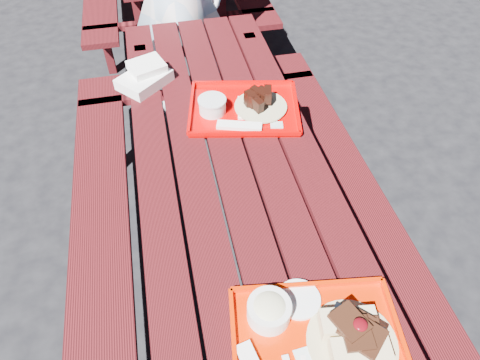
{
  "coord_description": "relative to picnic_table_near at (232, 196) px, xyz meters",
  "views": [
    {
      "loc": [
        -0.22,
        -1.16,
        1.95
      ],
      "look_at": [
        0.0,
        -0.15,
        0.82
      ],
      "focal_mm": 32.0,
      "sensor_mm": 36.0,
      "label": 1
    }
  ],
  "objects": [
    {
      "name": "white_cloth",
      "position": [
        -0.29,
        0.63,
        0.23
      ],
      "size": [
        0.29,
        0.28,
        0.09
      ],
      "color": "white",
      "rests_on": "picnic_table_near"
    },
    {
      "name": "far_tray",
      "position": [
        0.11,
        0.31,
        0.21
      ],
      "size": [
        0.54,
        0.46,
        0.08
      ],
      "color": "#C80000",
      "rests_on": "picnic_table_near"
    },
    {
      "name": "ground",
      "position": [
        0.0,
        0.0,
        -0.56
      ],
      "size": [
        60.0,
        60.0,
        0.0
      ],
      "primitive_type": "plane",
      "color": "black",
      "rests_on": "ground"
    },
    {
      "name": "near_tray",
      "position": [
        0.09,
        -0.73,
        0.23
      ],
      "size": [
        0.53,
        0.44,
        0.15
      ],
      "color": "red",
      "rests_on": "picnic_table_near"
    },
    {
      "name": "picnic_table_near",
      "position": [
        0.0,
        0.0,
        0.0
      ],
      "size": [
        1.41,
        2.4,
        0.75
      ],
      "color": "#4B0E12",
      "rests_on": "ground"
    }
  ]
}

